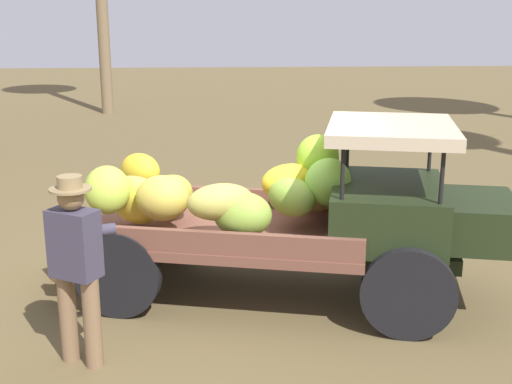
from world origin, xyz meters
The scene contains 4 objects.
ground_plane centered at (0.00, 0.00, 0.00)m, with size 60.00×60.00×0.00m, color brown.
truck centered at (0.69, -0.37, 0.95)m, with size 4.65×2.59×1.88m.
farmer centered at (-1.28, -1.68, 0.95)m, with size 0.57×0.54×1.67m.
wooden_crate centered at (-1.64, 0.20, 0.24)m, with size 0.58×0.42×0.47m, color olive.
Camera 1 is at (-0.11, -6.96, 2.94)m, focal length 46.80 mm.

